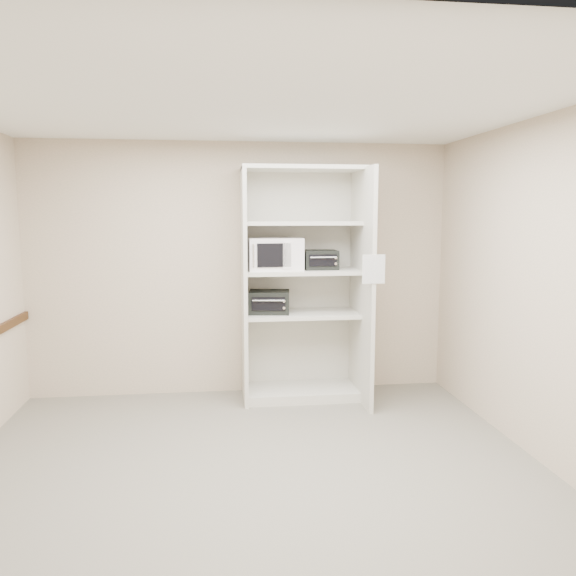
{
  "coord_description": "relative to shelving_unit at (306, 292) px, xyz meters",
  "views": [
    {
      "loc": [
        -0.25,
        -4.04,
        1.94
      ],
      "look_at": [
        0.42,
        1.29,
        1.23
      ],
      "focal_mm": 35.0,
      "sensor_mm": 36.0,
      "label": 1
    }
  ],
  "objects": [
    {
      "name": "toaster_oven_upper",
      "position": [
        0.15,
        -0.01,
        0.34
      ],
      "size": [
        0.35,
        0.27,
        0.2
      ],
      "primitive_type": "cube",
      "rotation": [
        0.0,
        0.0,
        0.02
      ],
      "color": "black",
      "rests_on": "shelving_unit"
    },
    {
      "name": "wall_front",
      "position": [
        -0.67,
        -3.7,
        0.22
      ],
      "size": [
        4.5,
        0.02,
        2.7
      ],
      "primitive_type": "cube",
      "color": "beige",
      "rests_on": "ground"
    },
    {
      "name": "shelving_unit",
      "position": [
        0.0,
        0.0,
        0.0
      ],
      "size": [
        1.24,
        0.92,
        2.42
      ],
      "color": "beige",
      "rests_on": "floor"
    },
    {
      "name": "toaster_oven_lower",
      "position": [
        -0.39,
        -0.01,
        -0.1
      ],
      "size": [
        0.45,
        0.37,
        0.23
      ],
      "primitive_type": "cube",
      "rotation": [
        0.0,
        0.0,
        -0.13
      ],
      "color": "black",
      "rests_on": "shelving_unit"
    },
    {
      "name": "wall_back",
      "position": [
        -0.67,
        0.3,
        0.22
      ],
      "size": [
        4.5,
        0.02,
        2.7
      ],
      "primitive_type": "cube",
      "color": "beige",
      "rests_on": "ground"
    },
    {
      "name": "floor",
      "position": [
        -0.67,
        -1.7,
        -1.13
      ],
      "size": [
        4.5,
        4.0,
        0.01
      ],
      "primitive_type": "cube",
      "color": "slate",
      "rests_on": "ground"
    },
    {
      "name": "microwave",
      "position": [
        -0.33,
        0.01,
        0.4
      ],
      "size": [
        0.57,
        0.44,
        0.33
      ],
      "primitive_type": "cube",
      "rotation": [
        0.0,
        0.0,
        0.05
      ],
      "color": "white",
      "rests_on": "shelving_unit"
    },
    {
      "name": "wall_right",
      "position": [
        1.58,
        -1.7,
        0.22
      ],
      "size": [
        0.02,
        4.0,
        2.7
      ],
      "primitive_type": "cube",
      "color": "beige",
      "rests_on": "ground"
    },
    {
      "name": "paper_sign",
      "position": [
        0.55,
        -0.63,
        0.3
      ],
      "size": [
        0.21,
        0.01,
        0.27
      ],
      "primitive_type": "cube",
      "rotation": [
        0.0,
        0.0,
        -0.02
      ],
      "color": "white",
      "rests_on": "shelving_unit"
    },
    {
      "name": "ceiling",
      "position": [
        -0.67,
        -1.7,
        1.57
      ],
      "size": [
        4.5,
        4.0,
        0.01
      ],
      "primitive_type": "cube",
      "color": "white"
    }
  ]
}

